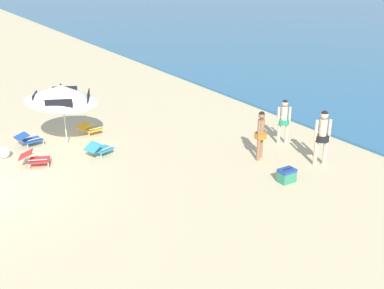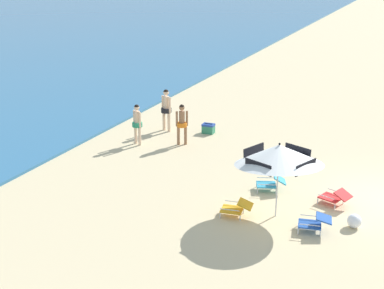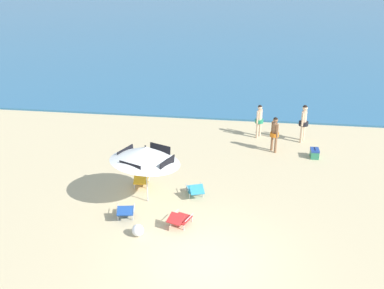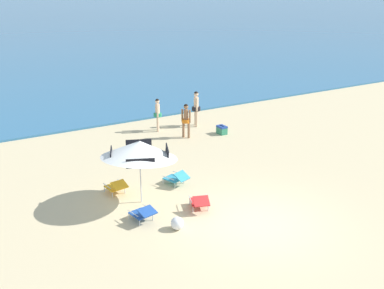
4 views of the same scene
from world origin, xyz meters
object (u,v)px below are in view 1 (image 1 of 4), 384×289
object	(u,v)px
person_wading_in	(322,134)
beach_ball	(4,152)
lounge_chair_facing_sea	(29,139)
person_standing_near_shore	(284,118)
lounge_chair_beside_umbrella	(99,148)
lounge_chair_spare_folded	(35,158)
lounge_chair_under_umbrella	(90,128)
beach_umbrella_striped_main	(62,93)
person_standing_beside	(261,132)
cooler_box	(287,175)

from	to	relation	value
person_wading_in	beach_ball	xyz separation A→B (m)	(-5.73, -8.44, -0.84)
lounge_chair_facing_sea	person_standing_near_shore	world-z (taller)	person_standing_near_shore
lounge_chair_beside_umbrella	lounge_chair_spare_folded	bearing A→B (deg)	-97.29
lounge_chair_under_umbrella	lounge_chair_beside_umbrella	xyz separation A→B (m)	(2.12, -0.40, -0.00)
lounge_chair_under_umbrella	lounge_chair_spare_folded	world-z (taller)	lounge_chair_spare_folded
lounge_chair_beside_umbrella	beach_ball	world-z (taller)	lounge_chair_beside_umbrella
lounge_chair_spare_folded	person_wading_in	world-z (taller)	person_wading_in
lounge_chair_under_umbrella	person_standing_near_shore	xyz separation A→B (m)	(4.36, 5.57, 0.65)
beach_umbrella_striped_main	beach_ball	size ratio (longest dim) A/B	8.84
person_standing_near_shore	person_standing_beside	world-z (taller)	person_standing_beside
person_standing_near_shore	cooler_box	size ratio (longest dim) A/B	3.20
person_standing_near_shore	cooler_box	bearing A→B (deg)	-39.75
cooler_box	lounge_chair_under_umbrella	bearing A→B (deg)	-152.23
lounge_chair_under_umbrella	person_wading_in	world-z (taller)	person_wading_in
lounge_chair_spare_folded	person_standing_beside	size ratio (longest dim) A/B	0.62
lounge_chair_under_umbrella	person_wading_in	xyz separation A→B (m)	(6.38, 5.31, 0.75)
beach_umbrella_striped_main	person_standing_beside	bearing A→B (deg)	47.54
person_wading_in	beach_ball	bearing A→B (deg)	-124.19
lounge_chair_spare_folded	beach_ball	size ratio (longest dim) A/B	2.59
person_standing_beside	beach_ball	world-z (taller)	person_standing_beside
lounge_chair_beside_umbrella	person_standing_beside	world-z (taller)	person_standing_beside
lounge_chair_beside_umbrella	lounge_chair_spare_folded	world-z (taller)	lounge_chair_beside_umbrella
lounge_chair_beside_umbrella	lounge_chair_facing_sea	distance (m)	2.78
beach_ball	lounge_chair_beside_umbrella	bearing A→B (deg)	61.74
lounge_chair_under_umbrella	cooler_box	xyz separation A→B (m)	(6.77, 3.57, -0.07)
person_wading_in	person_standing_near_shore	bearing A→B (deg)	172.57
beach_umbrella_striped_main	lounge_chair_spare_folded	distance (m)	2.53
person_wading_in	person_standing_beside	bearing A→B (deg)	-135.40
lounge_chair_spare_folded	lounge_chair_under_umbrella	bearing A→B (deg)	127.63
lounge_chair_facing_sea	person_standing_near_shore	distance (m)	8.93
lounge_chair_under_umbrella	lounge_chair_spare_folded	distance (m)	3.05
lounge_chair_spare_folded	person_standing_near_shore	xyz separation A→B (m)	(2.50, 7.99, 0.65)
lounge_chair_beside_umbrella	person_wading_in	bearing A→B (deg)	53.23
lounge_chair_spare_folded	person_standing_near_shore	distance (m)	8.39
lounge_chair_beside_umbrella	lounge_chair_spare_folded	size ratio (longest dim) A/B	1.01
lounge_chair_under_umbrella	person_standing_near_shore	size ratio (longest dim) A/B	0.58
lounge_chair_beside_umbrella	person_standing_near_shore	bearing A→B (deg)	69.39
lounge_chair_beside_umbrella	person_standing_beside	bearing A→B (deg)	56.32
beach_umbrella_striped_main	lounge_chair_under_umbrella	world-z (taller)	beach_umbrella_striped_main
lounge_chair_spare_folded	person_wading_in	bearing A→B (deg)	59.64
lounge_chair_spare_folded	person_wading_in	size ratio (longest dim) A/B	0.56
person_standing_beside	beach_umbrella_striped_main	bearing A→B (deg)	-132.46
lounge_chair_under_umbrella	beach_ball	size ratio (longest dim) A/B	2.41
person_standing_beside	person_wading_in	size ratio (longest dim) A/B	0.91
lounge_chair_spare_folded	beach_umbrella_striped_main	bearing A→B (deg)	134.57
beach_umbrella_striped_main	lounge_chair_under_umbrella	xyz separation A→B (m)	(-0.47, 1.01, -1.58)
lounge_chair_beside_umbrella	beach_ball	xyz separation A→B (m)	(-1.47, -2.73, -0.08)
person_standing_near_shore	beach_ball	xyz separation A→B (m)	(-3.71, -8.70, -0.74)
cooler_box	beach_ball	xyz separation A→B (m)	(-6.12, -6.70, -0.01)
cooler_box	beach_ball	distance (m)	9.08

